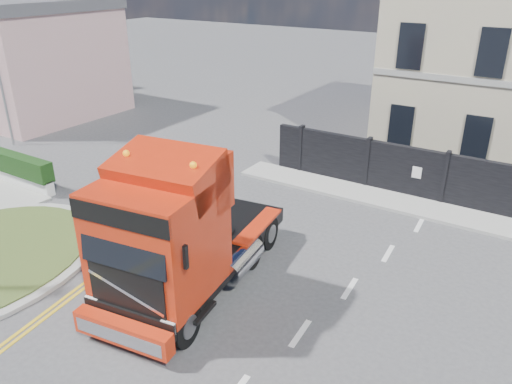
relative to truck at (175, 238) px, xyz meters
The scene contains 4 objects.
ground 2.10m from the truck, 59.39° to the left, with size 120.00×120.00×0.00m, color #424244.
seaside_bldg_pink 21.87m from the truck, 153.16° to the left, with size 8.00×8.00×6.00m, color #C29798.
pavement_far 11.22m from the truck, 54.01° to the left, with size 20.00×1.60×0.12m, color #969691.
truck is the anchor object (origin of this frame).
Camera 1 is at (7.24, -9.17, 8.18)m, focal length 35.00 mm.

